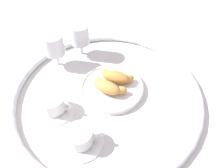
{
  "coord_description": "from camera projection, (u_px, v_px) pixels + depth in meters",
  "views": [
    {
      "loc": [
        0.24,
        -0.42,
        0.59
      ],
      "look_at": [
        0.01,
        0.03,
        0.03
      ],
      "focal_mm": 34.21,
      "sensor_mm": 36.0,
      "label": 1
    }
  ],
  "objects": [
    {
      "name": "ground_plane",
      "position": [
        107.0,
        95.0,
        0.76
      ],
      "size": [
        2.2,
        2.2,
        0.0
      ],
      "primitive_type": "plane",
      "color": "silver"
    },
    {
      "name": "table_chrome_rim",
      "position": [
        107.0,
        93.0,
        0.75
      ],
      "size": [
        0.67,
        0.67,
        0.02
      ],
      "primitive_type": "torus",
      "color": "silver",
      "rests_on": "ground_plane"
    },
    {
      "name": "pastry_plate",
      "position": [
        112.0,
        88.0,
        0.77
      ],
      "size": [
        0.23,
        0.23,
        0.02
      ],
      "color": "white",
      "rests_on": "ground_plane"
    },
    {
      "name": "croissant_large",
      "position": [
        108.0,
        87.0,
        0.73
      ],
      "size": [
        0.14,
        0.06,
        0.04
      ],
      "color": "#D6994C",
      "rests_on": "pastry_plate"
    },
    {
      "name": "croissant_small",
      "position": [
        116.0,
        77.0,
        0.76
      ],
      "size": [
        0.14,
        0.08,
        0.04
      ],
      "color": "#CC893D",
      "rests_on": "pastry_plate"
    },
    {
      "name": "coffee_cup_near",
      "position": [
        81.0,
        138.0,
        0.62
      ],
      "size": [
        0.14,
        0.14,
        0.06
      ],
      "color": "white",
      "rests_on": "ground_plane"
    },
    {
      "name": "coffee_cup_far",
      "position": [
        54.0,
        105.0,
        0.7
      ],
      "size": [
        0.14,
        0.14,
        0.06
      ],
      "color": "white",
      "rests_on": "ground_plane"
    },
    {
      "name": "juice_glass_left",
      "position": [
        54.0,
        46.0,
        0.79
      ],
      "size": [
        0.08,
        0.08,
        0.14
      ],
      "color": "white",
      "rests_on": "ground_plane"
    },
    {
      "name": "juice_glass_right",
      "position": [
        80.0,
        36.0,
        0.84
      ],
      "size": [
        0.08,
        0.08,
        0.14
      ],
      "color": "white",
      "rests_on": "ground_plane"
    }
  ]
}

